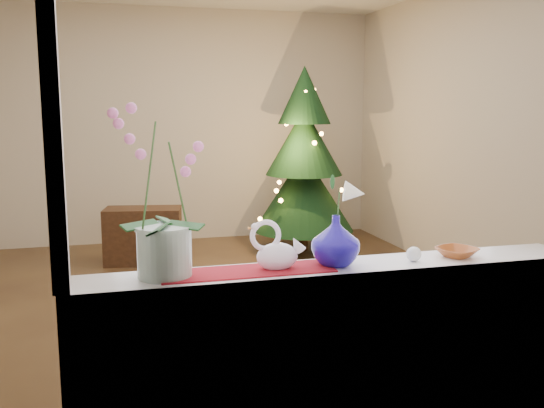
% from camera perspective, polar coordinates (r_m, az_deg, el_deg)
% --- Properties ---
extents(ground, '(5.00, 5.00, 0.00)m').
position_cam_1_polar(ground, '(5.01, -4.14, -9.22)').
color(ground, '#332115').
rests_on(ground, ground).
extents(wall_back, '(4.50, 0.10, 2.70)m').
position_cam_1_polar(wall_back, '(7.23, -8.15, 7.25)').
color(wall_back, beige).
rests_on(wall_back, ground).
extents(wall_front, '(4.50, 0.10, 2.70)m').
position_cam_1_polar(wall_front, '(2.36, 7.38, 3.60)').
color(wall_front, beige).
rests_on(wall_front, ground).
extents(wall_right, '(0.10, 5.00, 2.70)m').
position_cam_1_polar(wall_right, '(5.64, 18.88, 6.36)').
color(wall_right, beige).
rests_on(wall_right, ground).
extents(window_apron, '(2.20, 0.08, 0.88)m').
position_cam_1_polar(window_apron, '(2.64, 6.61, -16.37)').
color(window_apron, white).
rests_on(window_apron, ground).
extents(windowsill, '(2.20, 0.26, 0.04)m').
position_cam_1_polar(windowsill, '(2.56, 6.05, -6.20)').
color(windowsill, white).
rests_on(windowsill, window_apron).
extents(window_frame, '(2.22, 0.06, 1.60)m').
position_cam_1_polar(window_frame, '(2.38, 7.27, 12.08)').
color(window_frame, white).
rests_on(window_frame, windowsill).
extents(runner, '(0.70, 0.20, 0.01)m').
position_cam_1_polar(runner, '(2.44, -2.32, -6.33)').
color(runner, maroon).
rests_on(runner, windowsill).
extents(orchid_pot, '(0.28, 0.28, 0.67)m').
position_cam_1_polar(orchid_pot, '(2.34, -10.25, 1.14)').
color(orchid_pot, silver).
rests_on(orchid_pot, windowsill).
extents(swan, '(0.25, 0.18, 0.20)m').
position_cam_1_polar(swan, '(2.45, 0.49, -3.97)').
color(swan, white).
rests_on(swan, windowsill).
extents(blue_vase, '(0.24, 0.24, 0.24)m').
position_cam_1_polar(blue_vase, '(2.53, 6.01, -3.09)').
color(blue_vase, '#100871').
rests_on(blue_vase, windowsill).
extents(lily, '(0.13, 0.08, 0.18)m').
position_cam_1_polar(lily, '(2.49, 6.09, 1.69)').
color(lily, white).
rests_on(lily, blue_vase).
extents(paperweight, '(0.08, 0.08, 0.06)m').
position_cam_1_polar(paperweight, '(2.67, 13.20, -4.61)').
color(paperweight, silver).
rests_on(paperweight, windowsill).
extents(amber_dish, '(0.19, 0.19, 0.04)m').
position_cam_1_polar(amber_dish, '(2.80, 17.01, -4.42)').
color(amber_dish, '#92461C').
rests_on(amber_dish, windowsill).
extents(xmas_tree, '(1.37, 1.37, 2.01)m').
position_cam_1_polar(xmas_tree, '(6.60, 3.03, 4.15)').
color(xmas_tree, black).
rests_on(xmas_tree, ground).
extents(side_table, '(0.81, 0.51, 0.57)m').
position_cam_1_polar(side_table, '(6.29, -12.02, -2.93)').
color(side_table, black).
rests_on(side_table, ground).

